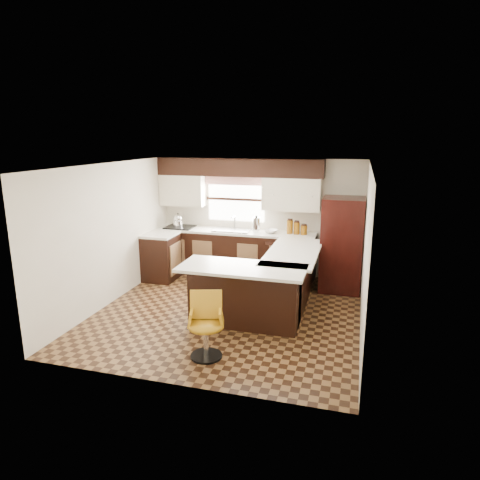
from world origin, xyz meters
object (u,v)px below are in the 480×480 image
(refrigerator, at_px, (342,245))
(bar_chair, at_px, (206,327))
(peninsula_return, at_px, (245,296))
(peninsula_long, at_px, (289,279))

(refrigerator, relative_size, bar_chair, 2.03)
(peninsula_return, distance_m, refrigerator, 2.39)
(peninsula_long, xyz_separation_m, refrigerator, (0.81, 0.97, 0.42))
(peninsula_long, relative_size, refrigerator, 1.11)
(peninsula_return, xyz_separation_m, bar_chair, (-0.22, -1.14, -0.02))
(refrigerator, bearing_deg, bar_chair, -116.68)
(peninsula_long, xyz_separation_m, bar_chair, (-0.75, -2.12, -0.02))
(peninsula_long, distance_m, peninsula_return, 1.11)
(refrigerator, distance_m, bar_chair, 3.48)
(peninsula_return, relative_size, refrigerator, 0.94)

